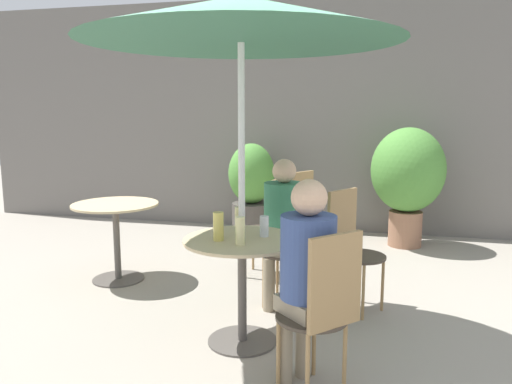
{
  "coord_description": "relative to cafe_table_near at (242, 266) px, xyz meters",
  "views": [
    {
      "loc": [
        0.6,
        -2.96,
        1.56
      ],
      "look_at": [
        -0.24,
        0.55,
        0.98
      ],
      "focal_mm": 35.0,
      "sensor_mm": 36.0,
      "label": 1
    }
  ],
  "objects": [
    {
      "name": "potted_plant_0",
      "position": [
        -0.65,
        2.88,
        0.09
      ],
      "size": [
        0.58,
        0.58,
        1.17
      ],
      "color": "#47423D",
      "rests_on": "ground_plane"
    },
    {
      "name": "bistro_chair_1",
      "position": [
        0.19,
        0.81,
        0.02
      ],
      "size": [
        0.41,
        0.43,
        0.95
      ],
      "rotation": [
        0.0,
        0.0,
        -0.23
      ],
      "color": "#42382D",
      "rests_on": "ground_plane"
    },
    {
      "name": "seated_person_1",
      "position": [
        0.16,
        0.66,
        0.18
      ],
      "size": [
        0.33,
        0.36,
        1.2
      ],
      "rotation": [
        0.0,
        0.0,
        -0.23
      ],
      "color": "gray",
      "rests_on": "ground_plane"
    },
    {
      "name": "beer_glass_3",
      "position": [
        -0.06,
        0.15,
        0.28
      ],
      "size": [
        0.06,
        0.06,
        0.18
      ],
      "color": "beige",
      "rests_on": "cafe_table_near"
    },
    {
      "name": "beer_glass_0",
      "position": [
        -0.14,
        -0.08,
        0.29
      ],
      "size": [
        0.07,
        0.07,
        0.19
      ],
      "color": "#DBC65B",
      "rests_on": "cafe_table_near"
    },
    {
      "name": "bistro_chair_3",
      "position": [
        0.67,
        0.8,
        0.02
      ],
      "size": [
        0.46,
        0.45,
        0.95
      ],
      "rotation": [
        0.0,
        0.0,
        0.99
      ],
      "color": "#42382D",
      "rests_on": "ground_plane"
    },
    {
      "name": "ground_plane",
      "position": [
        0.24,
        -0.15,
        -0.54
      ],
      "size": [
        20.0,
        20.0,
        0.0
      ],
      "primitive_type": "plane",
      "color": "gray"
    },
    {
      "name": "potted_plant_1",
      "position": [
        1.21,
        2.84,
        0.3
      ],
      "size": [
        0.84,
        0.84,
        1.38
      ],
      "color": "#93664C",
      "rests_on": "ground_plane"
    },
    {
      "name": "beer_glass_2",
      "position": [
        0.13,
        0.09,
        0.26
      ],
      "size": [
        0.06,
        0.06,
        0.14
      ],
      "color": "silver",
      "rests_on": "cafe_table_near"
    },
    {
      "name": "bistro_chair_2",
      "position": [
        -0.1,
        1.38,
        0.02
      ],
      "size": [
        0.42,
        0.4,
        0.95
      ],
      "rotation": [
        0.0,
        0.0,
        4.54
      ],
      "color": "#42382D",
      "rests_on": "ground_plane"
    },
    {
      "name": "bistro_chair_0",
      "position": [
        0.6,
        -0.57,
        0.02
      ],
      "size": [
        0.46,
        0.46,
        0.95
      ],
      "rotation": [
        0.0,
        0.0,
        -2.33
      ],
      "color": "#42382D",
      "rests_on": "ground_plane"
    },
    {
      "name": "cafe_table_near",
      "position": [
        0.0,
        0.0,
        0.0
      ],
      "size": [
        0.78,
        0.78,
        0.73
      ],
      "color": "#514C47",
      "rests_on": "ground_plane"
    },
    {
      "name": "seated_person_0",
      "position": [
        0.49,
        -0.47,
        0.19
      ],
      "size": [
        0.39,
        0.39,
        1.2
      ],
      "rotation": [
        0.0,
        0.0,
        3.96
      ],
      "color": "gray",
      "rests_on": "ground_plane"
    },
    {
      "name": "storefront_wall",
      "position": [
        0.24,
        3.43,
        0.96
      ],
      "size": [
        10.0,
        0.06,
        3.0
      ],
      "color": "slate",
      "rests_on": "ground_plane"
    },
    {
      "name": "umbrella",
      "position": [
        -0.0,
        0.0,
        1.58
      ],
      "size": [
        2.03,
        2.03,
        2.26
      ],
      "color": "silver",
      "rests_on": "ground_plane"
    },
    {
      "name": "beer_glass_1",
      "position": [
        0.03,
        -0.16,
        0.28
      ],
      "size": [
        0.06,
        0.06,
        0.18
      ],
      "color": "beige",
      "rests_on": "cafe_table_near"
    },
    {
      "name": "cafe_table_far",
      "position": [
        -1.46,
        0.96,
        0.0
      ],
      "size": [
        0.78,
        0.78,
        0.73
      ],
      "color": "#514C47",
      "rests_on": "ground_plane"
    },
    {
      "name": "bistro_chair_4",
      "position": [
        0.04,
        2.0,
        0.02
      ],
      "size": [
        0.46,
        0.45,
        0.95
      ],
      "rotation": [
        0.0,
        0.0,
        4.14
      ],
      "color": "#42382D",
      "rests_on": "ground_plane"
    }
  ]
}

